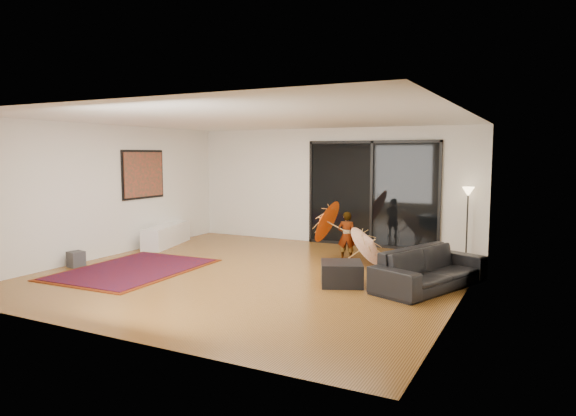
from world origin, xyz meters
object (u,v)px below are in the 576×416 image
Objects in this scene: media_console at (167,235)px; child at (347,236)px; ottoman at (342,273)px; sofa at (430,268)px.

child is (4.28, 0.32, 0.25)m from media_console.
ottoman is at bearing 91.32° from child.
child is at bearing 75.76° from sofa.
child is (-1.92, 1.38, 0.18)m from sofa.
sofa is at bearing 19.72° from ottoman.
child reaches higher than media_console.
child is at bearing -10.99° from media_console.
sofa is 2.37m from child.
media_console is 0.82× the size of sofa.
ottoman is (4.90, -1.53, -0.05)m from media_console.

